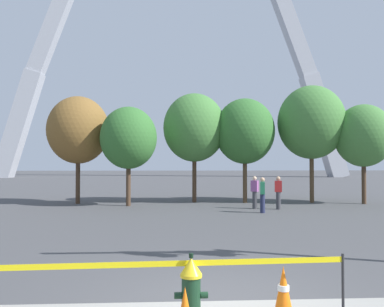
{
  "coord_description": "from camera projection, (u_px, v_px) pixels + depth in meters",
  "views": [
    {
      "loc": [
        -0.79,
        -6.57,
        2.22
      ],
      "look_at": [
        -0.15,
        5.0,
        2.5
      ],
      "focal_mm": 38.31,
      "sensor_mm": 36.0,
      "label": 1
    }
  ],
  "objects": [
    {
      "name": "tree_far_left",
      "position": [
        78.0,
        130.0,
        22.62
      ],
      "size": [
        3.39,
        3.39,
        5.93
      ],
      "color": "#473323",
      "rests_on": "ground"
    },
    {
      "name": "caution_tape_barrier",
      "position": [
        172.0,
        279.0,
        5.61
      ],
      "size": [
        4.93,
        0.28,
        0.92
      ],
      "color": "#232326",
      "rests_on": "ground"
    },
    {
      "name": "monument_arch",
      "position": [
        174.0,
        39.0,
        65.79
      ],
      "size": [
        56.26,
        2.65,
        50.74
      ],
      "color": "#B2B5BC",
      "rests_on": "ground"
    },
    {
      "name": "ground_plane",
      "position": [
        218.0,
        302.0,
        6.55
      ],
      "size": [
        240.0,
        240.0,
        0.0
      ],
      "primitive_type": "plane",
      "color": "#474749"
    },
    {
      "name": "tree_right_mid",
      "position": [
        311.0,
        122.0,
        23.31
      ],
      "size": [
        3.8,
        3.8,
        6.66
      ],
      "color": "brown",
      "rests_on": "ground"
    },
    {
      "name": "fire_hydrant",
      "position": [
        191.0,
        292.0,
        5.58
      ],
      "size": [
        0.46,
        0.48,
        0.99
      ],
      "color": "black",
      "rests_on": "ground"
    },
    {
      "name": "tree_center_right",
      "position": [
        245.0,
        131.0,
        23.17
      ],
      "size": [
        3.37,
        3.37,
        5.9
      ],
      "color": "brown",
      "rests_on": "ground"
    },
    {
      "name": "pedestrian_walking_right",
      "position": [
        263.0,
        195.0,
        18.33
      ],
      "size": [
        0.26,
        0.37,
        1.59
      ],
      "color": "#232847",
      "rests_on": "ground"
    },
    {
      "name": "tree_far_right",
      "position": [
        363.0,
        136.0,
        22.5
      ],
      "size": [
        3.13,
        3.13,
        5.47
      ],
      "color": "#473323",
      "rests_on": "ground"
    },
    {
      "name": "pedestrian_walking_left",
      "position": [
        278.0,
        192.0,
        19.77
      ],
      "size": [
        0.38,
        0.27,
        1.59
      ],
      "color": "#38383D",
      "rests_on": "ground"
    },
    {
      "name": "pedestrian_standing_center",
      "position": [
        255.0,
        192.0,
        20.04
      ],
      "size": [
        0.39,
        0.36,
        1.59
      ],
      "color": "#38383D",
      "rests_on": "ground"
    },
    {
      "name": "tree_left_mid",
      "position": [
        129.0,
        138.0,
        21.44
      ],
      "size": [
        2.97,
        2.97,
        5.2
      ],
      "color": "#473323",
      "rests_on": "ground"
    },
    {
      "name": "traffic_cone_by_hydrant",
      "position": [
        283.0,
        292.0,
        5.93
      ],
      "size": [
        0.36,
        0.36,
        0.73
      ],
      "color": "black",
      "rests_on": "ground"
    },
    {
      "name": "tree_center_left",
      "position": [
        194.0,
        128.0,
        23.45
      ],
      "size": [
        3.56,
        3.56,
        6.23
      ],
      "color": "#473323",
      "rests_on": "ground"
    }
  ]
}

